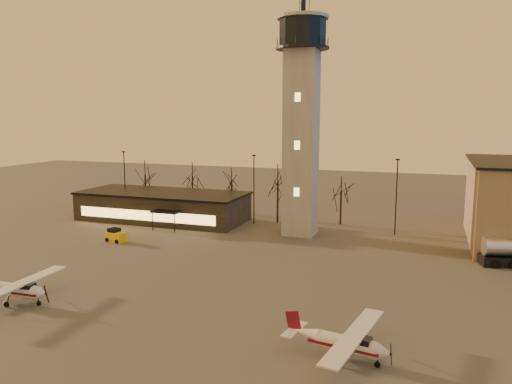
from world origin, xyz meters
TOP-DOWN VIEW (x-y plane):
  - ground at (0.00, 0.00)m, footprint 220.00×220.00m
  - control_tower at (0.00, 30.00)m, footprint 6.80×6.80m
  - terminal at (-21.99, 31.98)m, footprint 25.40×12.20m
  - light_poles at (0.50, 31.00)m, footprint 58.50×12.25m
  - tree_row at (-13.70, 39.16)m, footprint 37.20×9.20m
  - cessna_front at (11.87, -2.85)m, footprint 7.67×9.66m
  - cessna_rear at (-15.96, -2.15)m, footprint 7.70×9.73m
  - service_cart at (-20.84, 18.33)m, footprint 2.86×2.13m

SIDE VIEW (x-z plane):
  - ground at x=0.00m, z-range 0.00..0.00m
  - service_cart at x=-20.84m, z-range -0.20..1.46m
  - cessna_front at x=11.87m, z-range -0.42..2.23m
  - cessna_rear at x=-15.96m, z-range -0.42..2.26m
  - terminal at x=-21.99m, z-range 0.01..4.31m
  - light_poles at x=0.50m, z-range 0.34..10.48m
  - tree_row at x=-13.70m, z-range 1.54..10.34m
  - control_tower at x=0.00m, z-range 0.03..32.63m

